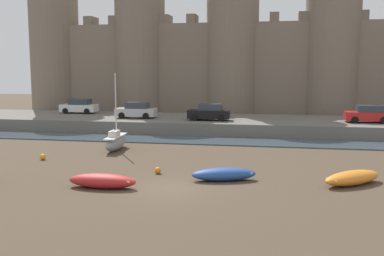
{
  "coord_description": "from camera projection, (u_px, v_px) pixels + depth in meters",
  "views": [
    {
      "loc": [
        5.39,
        -22.4,
        6.23
      ],
      "look_at": [
        0.18,
        5.4,
        2.5
      ],
      "focal_mm": 42.0,
      "sensor_mm": 36.0,
      "label": 1
    }
  ],
  "objects": [
    {
      "name": "ground_plane",
      "position": [
        170.0,
        188.0,
        23.62
      ],
      "size": [
        160.0,
        160.0,
        0.0
      ],
      "primitive_type": "plane",
      "color": "#4C3D2D"
    },
    {
      "name": "water_channel",
      "position": [
        212.0,
        141.0,
        38.97
      ],
      "size": [
        80.0,
        4.5,
        0.1
      ],
      "primitive_type": "cube",
      "color": "#3D4C56",
      "rests_on": "ground"
    },
    {
      "name": "quay_road",
      "position": [
        222.0,
        124.0,
        45.96
      ],
      "size": [
        58.99,
        10.0,
        1.22
      ],
      "primitive_type": "cube",
      "color": "#666059",
      "rests_on": "ground"
    },
    {
      "name": "castle",
      "position": [
        232.0,
        53.0,
        55.02
      ],
      "size": [
        54.06,
        7.07,
        20.9
      ],
      "color": "#7A6B5B",
      "rests_on": "ground"
    },
    {
      "name": "rowboat_foreground_centre",
      "position": [
        224.0,
        174.0,
        25.17
      ],
      "size": [
        3.82,
        2.18,
        0.72
      ],
      "color": "#234793",
      "rests_on": "ground"
    },
    {
      "name": "rowboat_midflat_left",
      "position": [
        352.0,
        178.0,
        24.29
      ],
      "size": [
        3.82,
        3.48,
        0.75
      ],
      "color": "orange",
      "rests_on": "ground"
    },
    {
      "name": "rowboat_midflat_centre",
      "position": [
        102.0,
        181.0,
        23.62
      ],
      "size": [
        3.69,
        1.25,
        0.76
      ],
      "color": "red",
      "rests_on": "ground"
    },
    {
      "name": "sailboat_foreground_left",
      "position": [
        116.0,
        142.0,
        34.58
      ],
      "size": [
        1.12,
        4.15,
        5.9
      ],
      "color": "gray",
      "rests_on": "ground"
    },
    {
      "name": "mooring_buoy_off_centre",
      "position": [
        43.0,
        157.0,
        30.97
      ],
      "size": [
        0.42,
        0.42,
        0.42
      ],
      "primitive_type": "sphere",
      "color": "orange",
      "rests_on": "ground"
    },
    {
      "name": "mooring_buoy_near_channel",
      "position": [
        158.0,
        170.0,
        26.86
      ],
      "size": [
        0.39,
        0.39,
        0.39
      ],
      "primitive_type": "sphere",
      "color": "orange",
      "rests_on": "ground"
    },
    {
      "name": "car_quay_centre_west",
      "position": [
        368.0,
        114.0,
        42.1
      ],
      "size": [
        4.14,
        1.95,
        1.62
      ],
      "color": "red",
      "rests_on": "quay_road"
    },
    {
      "name": "car_quay_east",
      "position": [
        209.0,
        112.0,
        43.98
      ],
      "size": [
        4.14,
        1.95,
        1.62
      ],
      "color": "black",
      "rests_on": "quay_road"
    },
    {
      "name": "car_quay_centre_east",
      "position": [
        79.0,
        106.0,
        50.9
      ],
      "size": [
        4.14,
        1.95,
        1.62
      ],
      "color": "silver",
      "rests_on": "quay_road"
    },
    {
      "name": "car_quay_west",
      "position": [
        136.0,
        110.0,
        45.99
      ],
      "size": [
        4.14,
        1.95,
        1.62
      ],
      "color": "#B2B5B7",
      "rests_on": "quay_road"
    }
  ]
}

